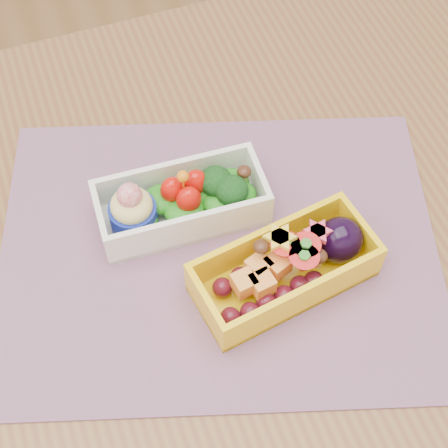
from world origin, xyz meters
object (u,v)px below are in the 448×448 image
object	(u,v)px
table	(223,307)
bento_yellow	(288,267)
bento_white	(181,202)
placemat	(219,250)

from	to	relation	value
table	bento_yellow	size ratio (longest dim) A/B	6.22
table	bento_white	world-z (taller)	bento_white
bento_white	table	bearing A→B (deg)	-70.66
table	bento_yellow	bearing A→B (deg)	-36.18
bento_white	bento_yellow	distance (m)	0.14
placemat	table	bearing A→B (deg)	-96.82
table	placemat	xyz separation A→B (m)	(0.00, 0.02, 0.10)
placemat	bento_yellow	bearing A→B (deg)	-47.76
table	placemat	bearing A→B (deg)	83.18
table	bento_yellow	world-z (taller)	bento_yellow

